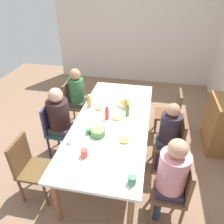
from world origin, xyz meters
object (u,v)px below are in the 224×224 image
Objects in this scene: plate_1 at (124,141)px; plate_2 at (99,109)px; chair_1 at (176,189)px; bowl_0 at (98,132)px; bottle_2 at (126,104)px; dining_table at (112,124)px; bottle_1 at (107,113)px; person_0 at (77,93)px; chair_2 at (173,142)px; cup_3 at (132,180)px; bottle_3 at (89,101)px; cup_1 at (84,153)px; person_4 at (59,116)px; chair_4 at (56,127)px; plate_0 at (116,119)px; chair_3 at (171,111)px; person_1 at (171,174)px; bowl_1 at (125,103)px; chair_0 at (74,101)px; side_cabinet at (222,125)px; person_2 at (169,132)px; chair_5 at (30,165)px; cup_0 at (88,131)px; bottle_0 at (128,110)px; cup_2 at (71,140)px.

plate_1 is 0.85m from plate_2.
chair_1 is at bearing 47.37° from plate_2.
chair_1 is at bearing 65.53° from bowl_0.
bowl_0 is at bearing -20.82° from bottle_2.
bottle_1 is at bearing -113.27° from dining_table.
person_0 is 1.93m from chair_2.
bottle_3 is (-1.36, -0.85, 0.05)m from cup_3.
bowl_0 reaches higher than cup_1.
person_4 is 1.01m from cup_1.
chair_2 is at bearing 90.00° from dining_table.
person_0 is 1.31× the size of chair_4.
cup_1 is (-0.06, -1.09, 0.30)m from chair_1.
bowl_0 is (0.40, -0.18, 0.04)m from plate_0.
chair_2 and chair_3 have the same top height.
chair_4 is (-0.00, -1.82, 0.00)m from chair_2.
bottle_3 is at bearing 128.66° from person_4.
dining_table is 2.75× the size of chair_4.
person_1 reaches higher than person_0.
chair_4 is at bearing -87.57° from bottle_1.
chair_3 is 0.91m from bowl_1.
chair_0 is 2.40m from person_1.
person_0 reaches higher than side_cabinet.
bowl_1 is at bearing 104.56° from bottle_3.
bowl_0 is at bearing 33.80° from chair_0.
chair_5 is (0.83, -1.73, -0.17)m from person_2.
chair_4 is (0.83, -0.09, -0.19)m from person_0.
chair_3 is 1.48m from bottle_3.
chair_0 is 0.83m from chair_4.
chair_3 is 0.85m from side_cabinet.
cup_0 is at bearing -30.18° from bottle_2.
person_4 is at bearing -64.28° from bowl_1.
chair_0 is 4.47× the size of bowl_0.
person_4 is 0.52m from bottle_3.
chair_0 is 2.32m from cup_3.
plate_2 is (-1.08, 0.65, 0.26)m from chair_5.
chair_0 is 1.28m from plate_0.
chair_0 is 0.76× the size of person_0.
chair_5 is 1.61m from bottle_2.
plate_2 is at bearing -77.97° from bottle_2.
bottle_1 is 0.38m from bottle_2.
bottle_3 is (0.51, 0.39, 0.16)m from person_0.
bottle_0 reaches higher than chair_2.
chair_2 is at bearing 90.00° from person_4.
cup_2 is 0.96m from cup_3.
cup_0 is (0.35, 0.66, 0.29)m from chair_4.
chair_1 is at bearing 49.70° from bottle_3.
person_0 is 9.54× the size of cup_1.
chair_1 is 4.46× the size of bottle_2.
bottle_0 reaches higher than plate_0.
chair_3 is 3.68× the size of bowl_1.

